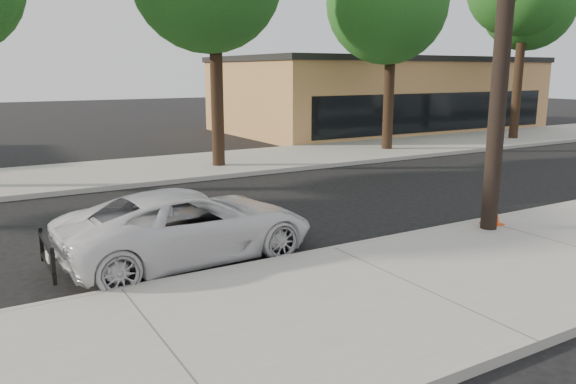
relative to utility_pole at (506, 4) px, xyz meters
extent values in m
plane|color=black|center=(-3.60, 2.70, -4.70)|extent=(120.00, 120.00, 0.00)
cube|color=gray|center=(-3.60, -1.60, -4.62)|extent=(90.00, 4.40, 0.15)
cube|color=gray|center=(-3.60, 11.20, -4.62)|extent=(90.00, 5.00, 0.15)
cube|color=#9E9B93|center=(-3.60, 0.60, -4.62)|extent=(90.00, 0.12, 0.16)
cube|color=#B57B4B|center=(12.40, 18.70, -2.70)|extent=(18.00, 10.00, 4.00)
cylinder|color=black|center=(0.00, 0.00, -0.05)|extent=(0.34, 0.34, 9.00)
cylinder|color=black|center=(-1.60, 10.50, -2.17)|extent=(0.44, 0.44, 4.75)
cylinder|color=black|center=(6.40, 10.80, -2.35)|extent=(0.44, 0.44, 4.40)
sphere|color=#174915|center=(6.40, 10.80, 1.30)|extent=(4.35, 4.35, 4.35)
cylinder|color=black|center=(14.40, 10.60, -2.25)|extent=(0.44, 0.44, 4.60)
sphere|color=#174915|center=(14.40, 10.60, 1.60)|extent=(4.65, 4.65, 4.65)
imported|color=silver|center=(-6.01, 1.77, -4.04)|extent=(4.82, 2.44, 1.31)
cube|color=#E8400C|center=(0.32, 0.18, -4.54)|extent=(0.39, 0.39, 0.02)
cone|color=#E8400C|center=(0.32, 0.18, -4.18)|extent=(0.35, 0.35, 0.75)
camera|label=1|loc=(-9.53, -7.72, -1.27)|focal=35.00mm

